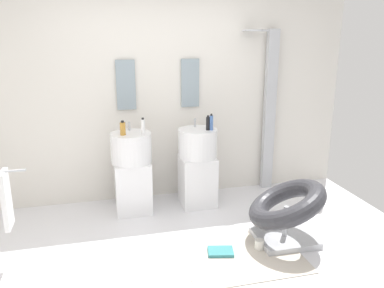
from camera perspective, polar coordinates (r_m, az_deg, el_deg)
The scene contains 16 objects.
ground_plane at distance 3.70m, azimuth -0.19°, elevation -17.11°, with size 4.80×3.60×0.04m, color silver.
rear_partition at distance 4.77m, azimuth -5.00°, elevation 7.41°, with size 4.80×0.10×2.60m, color silver.
pedestal_sink_left at distance 4.50m, azimuth -8.71°, elevation -3.81°, with size 0.45×0.45×1.03m.
pedestal_sink_right at distance 4.63m, azimuth 0.81°, elevation -3.08°, with size 0.45×0.45×1.03m.
vanity_mirror_left at distance 4.65m, azimuth -9.64°, elevation 8.49°, with size 0.22×0.03×0.58m, color #8C9EA8.
vanity_mirror_right at distance 4.77m, azimuth -0.28°, elevation 8.89°, with size 0.22×0.03×0.58m, color #8C9EA8.
shower_column at distance 5.11m, azimuth 11.11°, elevation 5.22°, with size 0.49×0.24×2.05m.
lounge_chair at distance 3.96m, azimuth 13.60°, elevation -9.11°, with size 1.01×1.01×0.65m.
towel_rack at distance 3.66m, azimuth -25.86°, elevation -7.69°, with size 0.37×0.22×0.95m.
area_rug at distance 3.81m, azimuth 7.13°, elevation -15.69°, with size 1.09×0.88×0.01m, color beige.
magazine_teal at distance 3.80m, azimuth 4.20°, elevation -15.38°, with size 0.24×0.17×0.03m, color teal.
coffee_mug at distance 3.90m, azimuth 9.81°, elevation -14.20°, with size 0.09×0.09×0.09m, color white.
soap_bottle_amber at distance 4.29m, azimuth -10.07°, elevation 2.25°, with size 0.06×0.06×0.16m.
soap_bottle_blue at distance 4.45m, azimuth 2.83°, elevation 3.14°, with size 0.04×0.04×0.19m.
soap_bottle_white at distance 4.26m, azimuth -7.17°, elevation 2.49°, with size 0.04×0.04×0.19m.
soap_bottle_black at distance 4.45m, azimuth 2.34°, elevation 3.02°, with size 0.04×0.04×0.17m.
Camera 1 is at (-0.74, -3.02, 1.98)m, focal length 36.55 mm.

